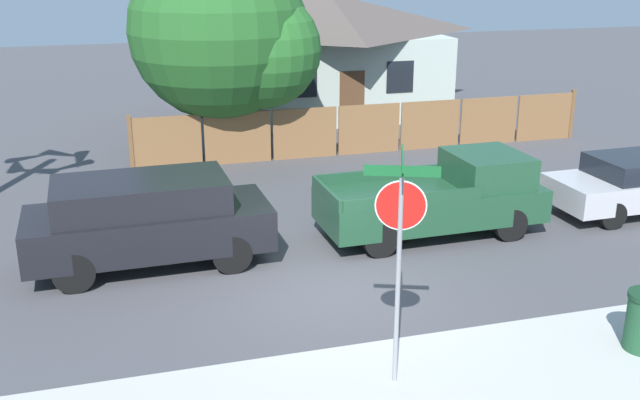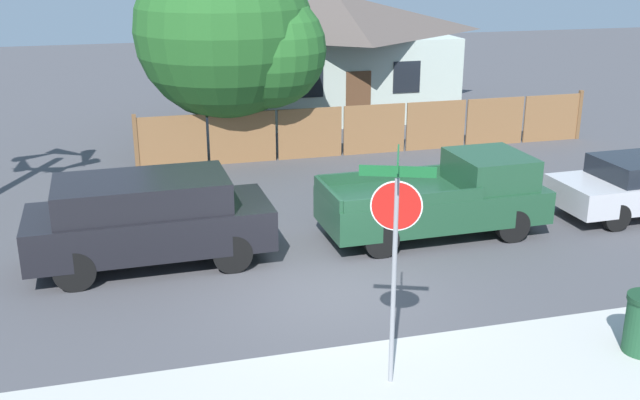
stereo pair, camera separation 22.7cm
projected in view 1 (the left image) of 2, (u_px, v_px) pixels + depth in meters
name	position (u px, v px, depth m)	size (l,w,h in m)	color
ground_plane	(333.00, 291.00, 13.88)	(80.00, 80.00, 0.00)	#47474C
sidewalk_strip	(407.00, 396.00, 10.61)	(36.00, 3.20, 0.01)	#B2B2AD
wooden_fence	(369.00, 129.00, 22.94)	(14.37, 0.12, 1.62)	brown
house	(328.00, 51.00, 28.34)	(8.52, 6.31, 4.45)	#B2C1B7
oak_tree	(228.00, 35.00, 21.61)	(5.45, 5.19, 6.36)	brown
red_suv	(147.00, 219.00, 14.71)	(4.79, 2.06, 1.80)	black
orange_pickup	(441.00, 197.00, 16.42)	(4.91, 2.03, 1.75)	#1E472D
parked_sedan	(640.00, 183.00, 17.81)	(4.47, 1.89, 1.39)	#B7B7BC
stop_sign	(400.00, 229.00, 10.25)	(0.97, 0.88, 3.47)	gray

